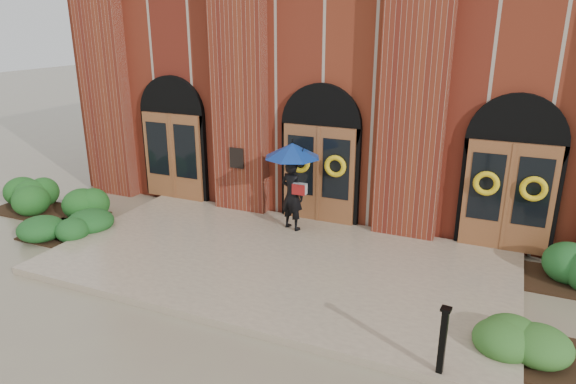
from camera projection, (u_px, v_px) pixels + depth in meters
The scene contains 8 objects.
ground at pixel (274, 268), 11.23m from camera, with size 90.00×90.00×0.00m, color gray.
landing at pixel (277, 262), 11.34m from camera, with size 10.00×5.30×0.15m, color tan.
church_building at pixel (381, 70), 17.74m from camera, with size 16.20×12.53×7.00m.
man_with_umbrella at pixel (292, 170), 12.49m from camera, with size 1.74×1.74×2.21m.
metal_post at pixel (443, 339), 7.50m from camera, with size 0.16×0.16×1.09m.
hedge_wall_left at pixel (46, 200), 14.31m from camera, with size 3.05×1.22×0.78m, color #1C501A.
hedge_front_left at pixel (63, 224), 12.92m from camera, with size 1.55×1.33×0.55m, color #194A1B.
hedge_front_right at pixel (533, 342), 8.19m from camera, with size 1.54×1.32×0.54m, color #2B5920.
Camera 1 is at (4.34, -9.14, 5.15)m, focal length 32.00 mm.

